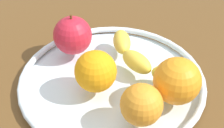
{
  "coord_description": "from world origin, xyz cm",
  "views": [
    {
      "loc": [
        32.85,
        -32.03,
        42.47
      ],
      "look_at": [
        0.0,
        0.0,
        4.8
      ],
      "focal_mm": 54.21,
      "sensor_mm": 36.0,
      "label": 1
    }
  ],
  "objects_px": {
    "orange_back_right": "(142,105)",
    "fruit_bowl": "(112,80)",
    "banana": "(144,60)",
    "orange_front_right": "(177,81)",
    "apple": "(74,35)",
    "orange_front_left": "(96,71)"
  },
  "relations": [
    {
      "from": "orange_front_left",
      "to": "orange_back_right",
      "type": "xyz_separation_m",
      "value": [
        0.1,
        -0.0,
        -0.0
      ]
    },
    {
      "from": "orange_front_left",
      "to": "fruit_bowl",
      "type": "bearing_deg",
      "value": 90.22
    },
    {
      "from": "banana",
      "to": "orange_front_right",
      "type": "xyz_separation_m",
      "value": [
        0.09,
        -0.03,
        0.02
      ]
    },
    {
      "from": "orange_back_right",
      "to": "fruit_bowl",
      "type": "bearing_deg",
      "value": 159.51
    },
    {
      "from": "fruit_bowl",
      "to": "orange_back_right",
      "type": "bearing_deg",
      "value": -20.49
    },
    {
      "from": "orange_front_right",
      "to": "orange_back_right",
      "type": "xyz_separation_m",
      "value": [
        -0.01,
        -0.08,
        -0.01
      ]
    },
    {
      "from": "fruit_bowl",
      "to": "orange_front_right",
      "type": "bearing_deg",
      "value": 18.37
    },
    {
      "from": "fruit_bowl",
      "to": "orange_front_left",
      "type": "bearing_deg",
      "value": -89.78
    },
    {
      "from": "banana",
      "to": "orange_front_left",
      "type": "height_order",
      "value": "orange_front_left"
    },
    {
      "from": "orange_front_right",
      "to": "orange_back_right",
      "type": "relative_size",
      "value": 1.18
    },
    {
      "from": "fruit_bowl",
      "to": "orange_back_right",
      "type": "height_order",
      "value": "orange_back_right"
    },
    {
      "from": "orange_back_right",
      "to": "orange_front_right",
      "type": "bearing_deg",
      "value": 83.73
    },
    {
      "from": "banana",
      "to": "orange_front_right",
      "type": "height_order",
      "value": "orange_front_right"
    },
    {
      "from": "orange_front_left",
      "to": "orange_front_right",
      "type": "bearing_deg",
      "value": 34.04
    },
    {
      "from": "fruit_bowl",
      "to": "apple",
      "type": "distance_m",
      "value": 0.12
    },
    {
      "from": "banana",
      "to": "orange_back_right",
      "type": "height_order",
      "value": "orange_back_right"
    },
    {
      "from": "fruit_bowl",
      "to": "orange_front_right",
      "type": "height_order",
      "value": "orange_front_right"
    },
    {
      "from": "apple",
      "to": "banana",
      "type": "bearing_deg",
      "value": 24.81
    },
    {
      "from": "fruit_bowl",
      "to": "apple",
      "type": "relative_size",
      "value": 4.1
    },
    {
      "from": "fruit_bowl",
      "to": "orange_back_right",
      "type": "distance_m",
      "value": 0.12
    },
    {
      "from": "banana",
      "to": "apple",
      "type": "xyz_separation_m",
      "value": [
        -0.13,
        -0.06,
        0.02
      ]
    },
    {
      "from": "orange_front_right",
      "to": "orange_front_left",
      "type": "distance_m",
      "value": 0.14
    }
  ]
}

